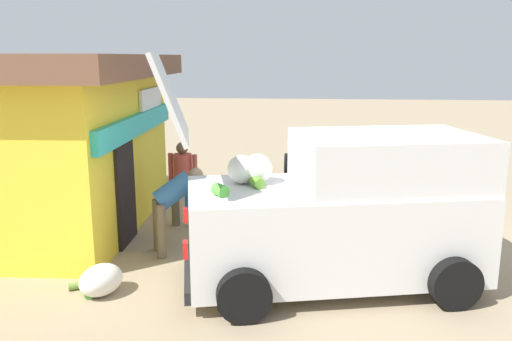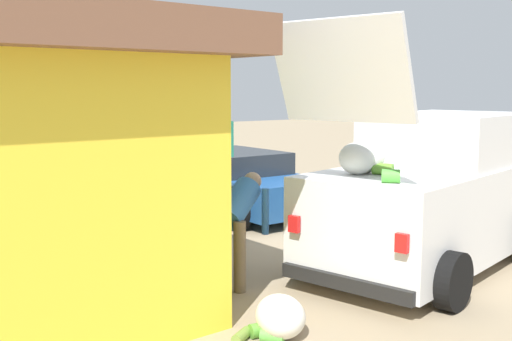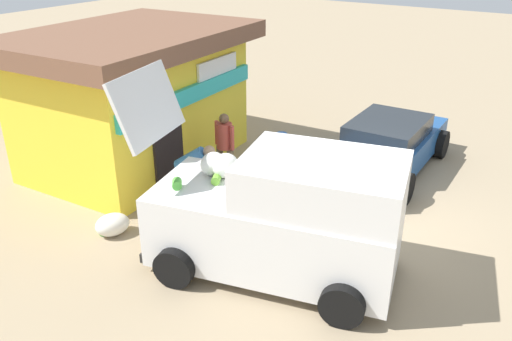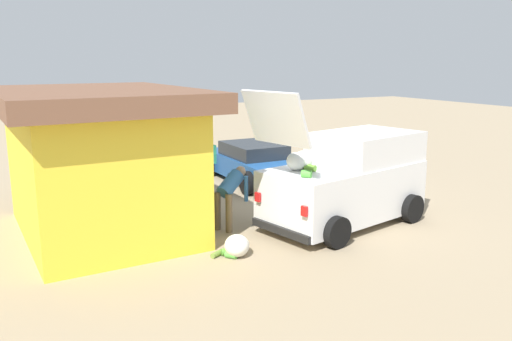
{
  "view_description": "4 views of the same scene",
  "coord_description": "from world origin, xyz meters",
  "px_view_note": "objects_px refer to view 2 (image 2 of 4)",
  "views": [
    {
      "loc": [
        -9.3,
        1.05,
        3.09
      ],
      "look_at": [
        0.41,
        1.96,
        0.96
      ],
      "focal_mm": 36.72,
      "sensor_mm": 36.0,
      "label": 1
    },
    {
      "loc": [
        -7.65,
        7.36,
        2.42
      ],
      "look_at": [
        -0.34,
        1.97,
        1.22
      ],
      "focal_mm": 43.68,
      "sensor_mm": 36.0,
      "label": 2
    },
    {
      "loc": [
        -8.63,
        -2.99,
        5.16
      ],
      "look_at": [
        -1.02,
        1.88,
        0.95
      ],
      "focal_mm": 36.72,
      "sensor_mm": 36.0,
      "label": 3
    },
    {
      "loc": [
        -11.75,
        7.8,
        3.73
      ],
      "look_at": [
        0.39,
        1.46,
        0.82
      ],
      "focal_mm": 36.72,
      "sensor_mm": 36.0,
      "label": 4
    }
  ],
  "objects_px": {
    "vendor_standing": "(173,198)",
    "customer_bending": "(237,216)",
    "unloaded_banana_pile": "(279,318)",
    "delivery_van": "(431,192)",
    "paint_bucket": "(102,220)",
    "parked_sedan": "(234,182)"
  },
  "relations": [
    {
      "from": "vendor_standing",
      "to": "customer_bending",
      "type": "relative_size",
      "value": 1.16
    },
    {
      "from": "unloaded_banana_pile",
      "to": "customer_bending",
      "type": "bearing_deg",
      "value": -21.03
    },
    {
      "from": "delivery_van",
      "to": "customer_bending",
      "type": "bearing_deg",
      "value": 71.41
    },
    {
      "from": "unloaded_banana_pile",
      "to": "delivery_van",
      "type": "bearing_deg",
      "value": -77.34
    },
    {
      "from": "delivery_van",
      "to": "paint_bucket",
      "type": "distance_m",
      "value": 5.53
    },
    {
      "from": "vendor_standing",
      "to": "unloaded_banana_pile",
      "type": "relative_size",
      "value": 1.83
    },
    {
      "from": "vendor_standing",
      "to": "paint_bucket",
      "type": "distance_m",
      "value": 2.61
    },
    {
      "from": "parked_sedan",
      "to": "delivery_van",
      "type": "bearing_deg",
      "value": 179.93
    },
    {
      "from": "parked_sedan",
      "to": "unloaded_banana_pile",
      "type": "xyz_separation_m",
      "value": [
        -5.48,
        3.21,
        -0.39
      ]
    },
    {
      "from": "vendor_standing",
      "to": "customer_bending",
      "type": "bearing_deg",
      "value": -173.59
    },
    {
      "from": "delivery_van",
      "to": "parked_sedan",
      "type": "xyz_separation_m",
      "value": [
        4.76,
        -0.01,
        -0.44
      ]
    },
    {
      "from": "vendor_standing",
      "to": "parked_sedan",
      "type": "bearing_deg",
      "value": -47.19
    },
    {
      "from": "unloaded_banana_pile",
      "to": "paint_bucket",
      "type": "bearing_deg",
      "value": -4.7
    },
    {
      "from": "parked_sedan",
      "to": "vendor_standing",
      "type": "distance_m",
      "value": 3.76
    },
    {
      "from": "vendor_standing",
      "to": "unloaded_banana_pile",
      "type": "height_order",
      "value": "vendor_standing"
    },
    {
      "from": "vendor_standing",
      "to": "paint_bucket",
      "type": "relative_size",
      "value": 4.77
    },
    {
      "from": "unloaded_banana_pile",
      "to": "paint_bucket",
      "type": "height_order",
      "value": "unloaded_banana_pile"
    },
    {
      "from": "customer_bending",
      "to": "unloaded_banana_pile",
      "type": "xyz_separation_m",
      "value": [
        -1.59,
        0.61,
        -0.67
      ]
    },
    {
      "from": "paint_bucket",
      "to": "unloaded_banana_pile",
      "type": "bearing_deg",
      "value": 175.3
    },
    {
      "from": "customer_bending",
      "to": "delivery_van",
      "type": "bearing_deg",
      "value": -108.59
    },
    {
      "from": "delivery_van",
      "to": "customer_bending",
      "type": "xyz_separation_m",
      "value": [
        0.87,
        2.59,
        -0.16
      ]
    },
    {
      "from": "parked_sedan",
      "to": "vendor_standing",
      "type": "height_order",
      "value": "vendor_standing"
    }
  ]
}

